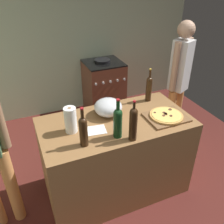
{
  "coord_description": "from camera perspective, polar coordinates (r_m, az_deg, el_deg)",
  "views": [
    {
      "loc": [
        -0.92,
        -1.07,
        2.22
      ],
      "look_at": [
        -0.1,
        0.86,
        0.97
      ],
      "focal_mm": 39.02,
      "sensor_mm": 36.0,
      "label": 1
    }
  ],
  "objects": [
    {
      "name": "ground_plane",
      "position": [
        3.44,
        -1.87,
        -9.51
      ],
      "size": [
        4.21,
        3.36,
        0.02
      ],
      "primitive_type": "cube",
      "color": "#511E19"
    },
    {
      "name": "kitchen_wall_rear",
      "position": [
        4.09,
        -9.89,
        17.51
      ],
      "size": [
        4.21,
        0.1,
        2.6
      ],
      "primitive_type": "cube",
      "color": "#99A889",
      "rests_on": "ground_plane"
    },
    {
      "name": "counter",
      "position": [
        2.67,
        0.85,
        -10.43
      ],
      "size": [
        1.5,
        0.78,
        0.92
      ],
      "primitive_type": "cube",
      "color": "olive",
      "rests_on": "ground_plane"
    },
    {
      "name": "cutting_board",
      "position": [
        2.49,
        12.56,
        -1.18
      ],
      "size": [
        0.4,
        0.32,
        0.02
      ],
      "primitive_type": "cube",
      "color": "brown",
      "rests_on": "counter"
    },
    {
      "name": "pizza",
      "position": [
        2.48,
        12.61,
        -0.77
      ],
      "size": [
        0.33,
        0.33,
        0.03
      ],
      "color": "tan",
      "rests_on": "cutting_board"
    },
    {
      "name": "mixing_bowl",
      "position": [
        2.45,
        -0.91,
        1.13
      ],
      "size": [
        0.29,
        0.29,
        0.17
      ],
      "color": "#B2B2B7",
      "rests_on": "counter"
    },
    {
      "name": "paper_towel_roll",
      "position": [
        2.21,
        -9.69,
        -1.85
      ],
      "size": [
        0.11,
        0.11,
        0.25
      ],
      "color": "white",
      "rests_on": "counter"
    },
    {
      "name": "wine_bottle_green",
      "position": [
        2.1,
        1.36,
        -2.22
      ],
      "size": [
        0.08,
        0.08,
        0.38
      ],
      "color": "#143819",
      "rests_on": "counter"
    },
    {
      "name": "wine_bottle_dark",
      "position": [
        2.01,
        -6.73,
        -4.22
      ],
      "size": [
        0.07,
        0.07,
        0.36
      ],
      "color": "#331E0F",
      "rests_on": "counter"
    },
    {
      "name": "wine_bottle_amber",
      "position": [
        2.06,
        5.0,
        -2.55
      ],
      "size": [
        0.07,
        0.07,
        0.38
      ],
      "color": "#331E0F",
      "rests_on": "counter"
    },
    {
      "name": "wine_bottle_clear",
      "position": [
        2.72,
        8.64,
        5.66
      ],
      "size": [
        0.07,
        0.07,
        0.38
      ],
      "color": "#331E0F",
      "rests_on": "counter"
    },
    {
      "name": "recipe_sheet",
      "position": [
        2.26,
        -4.13,
        -4.31
      ],
      "size": [
        0.23,
        0.18,
        0.0
      ],
      "primitive_type": "cube",
      "rotation": [
        0.0,
        0.0,
        -0.15
      ],
      "color": "white",
      "rests_on": "counter"
    },
    {
      "name": "stove",
      "position": [
        4.12,
        -1.94,
        5.64
      ],
      "size": [
        0.6,
        0.59,
        0.95
      ],
      "color": "brown",
      "rests_on": "ground_plane"
    },
    {
      "name": "person_in_red",
      "position": [
        3.24,
        15.35,
        7.32
      ],
      "size": [
        0.34,
        0.26,
        1.71
      ],
      "color": "#D88C4C",
      "rests_on": "ground_plane"
    }
  ]
}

